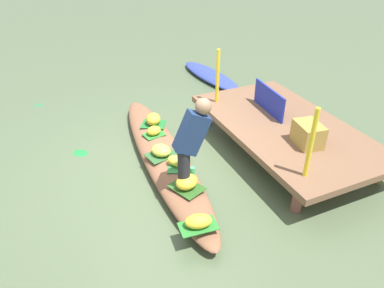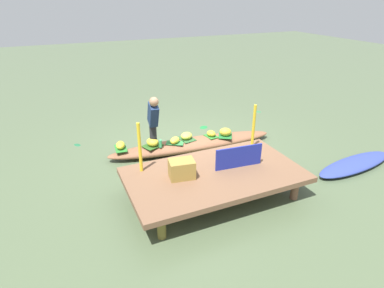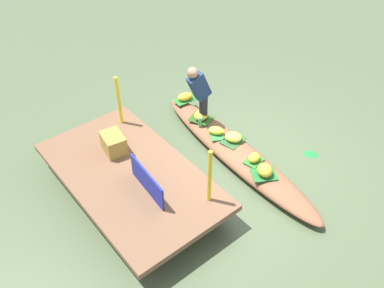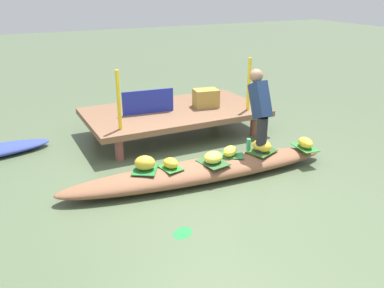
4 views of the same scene
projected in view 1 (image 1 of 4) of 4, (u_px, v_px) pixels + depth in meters
The scene contains 24 objects.
canal_water at pixel (164, 163), 5.67m from camera, with size 40.00×40.00×0.00m, color #506142.
dock_platform at pixel (285, 128), 5.79m from camera, with size 3.20×1.80×0.47m.
vendor_boat at pixel (163, 156), 5.61m from camera, with size 4.08×0.65×0.26m, color brown.
moored_boat at pixel (211, 76), 8.62m from camera, with size 2.17×0.56×0.16m, color #334297.
leaf_mat_0 at pixel (154, 134), 5.90m from camera, with size 0.33×0.24×0.01m, color #2C782C.
banana_bunch_0 at pixel (154, 131), 5.87m from camera, with size 0.23×0.19×0.14m, color yellow.
leaf_mat_1 at pixel (187, 187), 4.74m from camera, with size 0.42×0.32×0.01m, color #2B591F.
banana_bunch_1 at pixel (187, 182), 4.70m from camera, with size 0.30×0.25×0.18m, color yellow.
leaf_mat_2 at pixel (161, 155), 5.40m from camera, with size 0.42×0.32×0.01m, color #2D5B2E.
banana_bunch_2 at pixel (161, 150), 5.35m from camera, with size 0.30×0.25×0.16m, color #E8E64B.
leaf_mat_3 at pixel (177, 165), 5.17m from camera, with size 0.40×0.23×0.01m, color #317E40.
banana_bunch_3 at pixel (177, 161), 5.13m from camera, with size 0.29×0.18×0.14m, color yellow.
leaf_mat_4 at pixel (198, 226), 4.14m from camera, with size 0.44×0.25×0.01m, color #2C7C2E.
banana_bunch_4 at pixel (198, 221), 4.10m from camera, with size 0.31×0.19×0.16m, color yellow.
leaf_mat_5 at pixel (154, 124), 6.20m from camera, with size 0.40×0.32×0.01m, color #1F6C2F.
banana_bunch_5 at pixel (153, 119), 6.15m from camera, with size 0.28×0.24×0.20m, color gold.
vendor_person at pixel (191, 140), 4.43m from camera, with size 0.22×0.48×1.22m.
water_bottle at pixel (193, 173), 4.86m from camera, with size 0.07×0.07×0.18m, color #44B36E.
market_banner at pixel (269, 100), 6.04m from camera, with size 0.92×0.03×0.42m, color navy.
railing_post_west at pixel (218, 76), 6.23m from camera, with size 0.06×0.06×0.95m, color yellow.
railing_post_east at pixel (311, 143), 4.37m from camera, with size 0.06×0.06×0.95m, color yellow.
produce_crate at pixel (308, 134), 5.17m from camera, with size 0.44×0.32×0.33m, color #A2823B.
drifting_plant_1 at pixel (39, 105), 7.43m from camera, with size 0.16×0.18×0.01m, color #357045.
drifting_plant_2 at pixel (80, 153), 5.92m from camera, with size 0.27×0.20×0.01m, color #207B39.
Camera 1 is at (4.43, -1.53, 3.24)m, focal length 34.17 mm.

